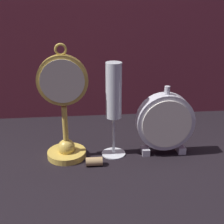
{
  "coord_description": "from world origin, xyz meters",
  "views": [
    {
      "loc": [
        -0.08,
        -0.7,
        0.41
      ],
      "look_at": [
        0.0,
        0.08,
        0.1
      ],
      "focal_mm": 50.0,
      "sensor_mm": 36.0,
      "label": 1
    }
  ],
  "objects_px": {
    "pocket_watch_on_stand": "(64,114)",
    "champagne_flute": "(113,98)",
    "wine_cork": "(94,161)",
    "mantel_clock_silver": "(165,122)"
  },
  "relations": [
    {
      "from": "mantel_clock_silver",
      "to": "wine_cork",
      "type": "height_order",
      "value": "mantel_clock_silver"
    },
    {
      "from": "mantel_clock_silver",
      "to": "wine_cork",
      "type": "bearing_deg",
      "value": -166.81
    },
    {
      "from": "pocket_watch_on_stand",
      "to": "champagne_flute",
      "type": "relative_size",
      "value": 1.19
    },
    {
      "from": "champagne_flute",
      "to": "wine_cork",
      "type": "distance_m",
      "value": 0.17
    },
    {
      "from": "champagne_flute",
      "to": "mantel_clock_silver",
      "type": "bearing_deg",
      "value": -3.95
    },
    {
      "from": "pocket_watch_on_stand",
      "to": "champagne_flute",
      "type": "distance_m",
      "value": 0.13
    },
    {
      "from": "pocket_watch_on_stand",
      "to": "wine_cork",
      "type": "relative_size",
      "value": 7.12
    },
    {
      "from": "pocket_watch_on_stand",
      "to": "champagne_flute",
      "type": "bearing_deg",
      "value": 0.68
    },
    {
      "from": "champagne_flute",
      "to": "wine_cork",
      "type": "relative_size",
      "value": 5.97
    },
    {
      "from": "champagne_flute",
      "to": "wine_cork",
      "type": "height_order",
      "value": "champagne_flute"
    }
  ]
}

